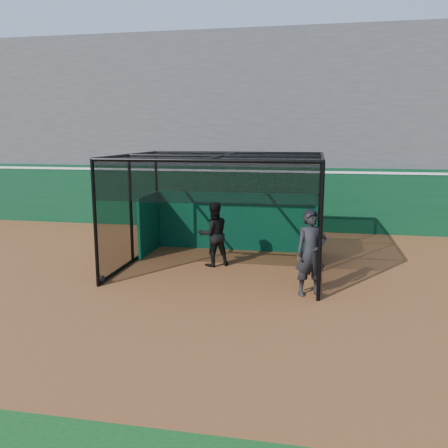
# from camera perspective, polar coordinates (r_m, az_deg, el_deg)

# --- Properties ---
(ground) EXTENTS (120.00, 120.00, 0.00)m
(ground) POSITION_cam_1_polar(r_m,az_deg,el_deg) (11.28, -3.26, -8.84)
(ground) COLOR brown
(ground) RESTS_ON ground
(outfield_wall) EXTENTS (50.00, 0.50, 2.50)m
(outfield_wall) POSITION_cam_1_polar(r_m,az_deg,el_deg) (19.14, 3.00, 3.26)
(outfield_wall) COLOR #0A381D
(outfield_wall) RESTS_ON ground
(grandstand) EXTENTS (50.00, 7.85, 8.95)m
(grandstand) POSITION_cam_1_polar(r_m,az_deg,el_deg) (22.73, 4.46, 12.48)
(grandstand) COLOR #4C4C4F
(grandstand) RESTS_ON ground
(batting_cage) EXTENTS (5.54, 4.71, 3.18)m
(batting_cage) POSITION_cam_1_polar(r_m,az_deg,el_deg) (13.39, -0.24, 1.34)
(batting_cage) COLOR black
(batting_cage) RESTS_ON ground
(batter) EXTENTS (1.14, 1.08, 1.87)m
(batter) POSITION_cam_1_polar(r_m,az_deg,el_deg) (13.70, -1.27, -1.22)
(batter) COLOR black
(batter) RESTS_ON ground
(on_deck_player) EXTENTS (0.88, 0.73, 2.06)m
(on_deck_player) POSITION_cam_1_polar(r_m,az_deg,el_deg) (11.34, 10.41, -3.45)
(on_deck_player) COLOR black
(on_deck_player) RESTS_ON ground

